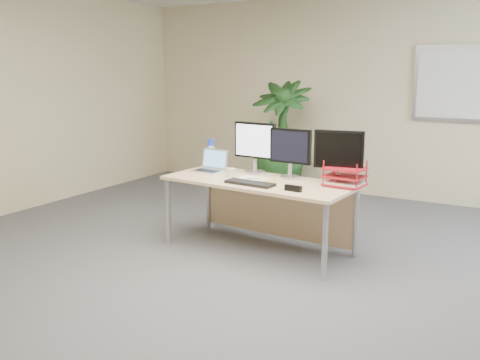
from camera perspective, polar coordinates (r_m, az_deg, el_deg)
The scene contains 17 objects.
floor at distance 4.20m, azimuth -2.90°, elevation -12.75°, with size 8.00×8.00×0.00m, color #4D4D52.
back_wall at distance 7.51m, azimuth 13.86°, elevation 8.54°, with size 7.00×0.04×2.70m, color #C8BF8D.
whiteboard at distance 7.23m, azimuth 23.15°, elevation 9.40°, with size 1.30×0.04×0.95m.
desk at distance 5.20m, azimuth 2.56°, elevation -1.41°, with size 1.87×0.90×0.70m.
floor_plant at distance 7.34m, azimuth 4.33°, elevation 4.07°, with size 0.84×0.84×1.50m, color #163C17.
monitor_left at distance 5.37m, azimuth 1.61°, elevation 3.82°, with size 0.46×0.21×0.51m.
monitor_right at distance 5.16m, azimuth 5.39°, elevation 3.21°, with size 0.43×0.20×0.48m.
monitor_dark at distance 4.91m, azimuth 10.48°, elevation 2.75°, with size 0.45×0.20×0.50m.
laptop at distance 5.52m, azimuth -3.16°, elevation 1.52°, with size 0.33×0.29×0.22m.
keyboard at distance 4.90m, azimuth 1.05°, elevation -0.34°, with size 0.47×0.16×0.03m, color black.
coffee_mug at distance 5.20m, azimuth -1.04°, elevation 0.77°, with size 0.12×0.08×0.09m.
spiral_notebook at distance 5.12m, azimuth 1.29°, elevation 0.12°, with size 0.27×0.20×0.01m, color white.
orange_pen at distance 5.09m, azimuth 1.45°, elevation 0.18°, with size 0.01×0.01×0.14m, color orange.
yellow_highlighter at distance 4.96m, azimuth 3.25°, elevation -0.25°, with size 0.02×0.02×0.12m, color yellow.
water_bottle at distance 5.69m, azimuth -3.10°, elevation 2.76°, with size 0.08×0.08×0.31m.
letter_tray at distance 4.91m, azimuth 11.11°, elevation 0.19°, with size 0.36×0.29×0.16m.
stapler at distance 4.65m, azimuth 5.69°, elevation -0.88°, with size 0.15×0.04×0.05m, color black.
Camera 1 is at (2.07, -3.20, 1.76)m, focal length 40.00 mm.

